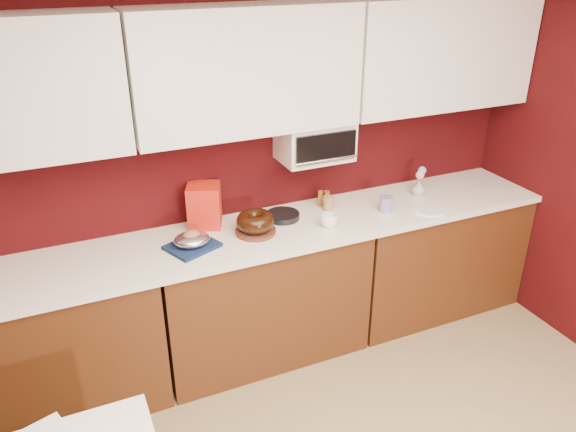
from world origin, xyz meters
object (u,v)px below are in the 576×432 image
at_px(toaster_oven, 314,140).
at_px(bundt_cake, 255,221).
at_px(flower_vase, 419,187).
at_px(foil_ham_nest, 192,239).
at_px(blue_jar, 386,204).
at_px(coffee_mug, 329,219).
at_px(pandoro_box, 204,206).

bearing_deg(toaster_oven, bundt_cake, -159.79).
bearing_deg(flower_vase, toaster_oven, 173.26).
xyz_separation_m(foil_ham_nest, blue_jar, (1.30, -0.03, -0.00)).
distance_m(bundt_cake, foil_ham_nest, 0.40).
relative_size(coffee_mug, blue_jar, 0.97).
bearing_deg(foil_ham_nest, blue_jar, -1.44).
relative_size(bundt_cake, flower_vase, 2.03).
height_order(bundt_cake, coffee_mug, bundt_cake).
bearing_deg(bundt_cake, flower_vase, 3.81).
xyz_separation_m(coffee_mug, blue_jar, (0.45, 0.05, 0.00)).
distance_m(foil_ham_nest, coffee_mug, 0.85).
bearing_deg(blue_jar, coffee_mug, -173.87).
relative_size(toaster_oven, blue_jar, 4.30).
height_order(pandoro_box, flower_vase, pandoro_box).
bearing_deg(pandoro_box, flower_vase, 15.72).
relative_size(coffee_mug, flower_vase, 0.89).
xyz_separation_m(bundt_cake, flower_vase, (1.25, 0.08, -0.02)).
height_order(toaster_oven, pandoro_box, toaster_oven).
xyz_separation_m(foil_ham_nest, flower_vase, (1.66, 0.11, 0.00)).
bearing_deg(blue_jar, toaster_oven, 150.84).
distance_m(bundt_cake, pandoro_box, 0.34).
bearing_deg(bundt_cake, blue_jar, -3.68).
distance_m(pandoro_box, blue_jar, 1.18).
bearing_deg(pandoro_box, toaster_oven, 17.18).
bearing_deg(coffee_mug, toaster_oven, 84.01).
relative_size(toaster_oven, coffee_mug, 4.43).
relative_size(foil_ham_nest, coffee_mug, 2.06).
bearing_deg(toaster_oven, pandoro_box, 176.08).
height_order(foil_ham_nest, blue_jar, blue_jar).
height_order(coffee_mug, flower_vase, flower_vase).
relative_size(toaster_oven, foil_ham_nest, 2.15).
relative_size(toaster_oven, flower_vase, 3.94).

